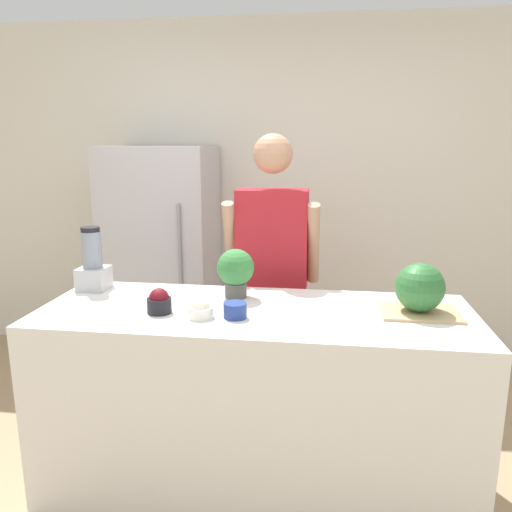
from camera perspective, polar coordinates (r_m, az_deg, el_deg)
wall_back at (r=3.93m, az=3.32°, el=7.10°), size 8.00×0.06×2.60m
counter_island at (r=2.54m, az=-0.12°, el=-16.09°), size 2.03×0.74×0.93m
refrigerator at (r=3.84m, az=-10.61°, el=-0.30°), size 0.77×0.65×1.67m
person at (r=2.99m, az=1.84°, el=-2.51°), size 0.55×0.27×1.74m
cutting_board at (r=2.41m, az=18.23°, el=-6.14°), size 0.35×0.25×0.01m
watermelon at (r=2.38m, az=18.22°, el=-3.43°), size 0.22×0.22×0.22m
bowl_cherries at (r=2.34m, az=-11.00°, el=-5.18°), size 0.11×0.11×0.12m
bowl_cream at (r=2.25m, az=-6.35°, el=-6.15°), size 0.11×0.11×0.09m
bowl_small_blue at (r=2.24m, az=-2.40°, el=-6.21°), size 0.10×0.10×0.07m
blender at (r=2.77m, az=-18.15°, el=-0.93°), size 0.15×0.15×0.34m
potted_plant at (r=2.50m, az=-2.35°, el=-1.64°), size 0.19×0.19×0.25m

